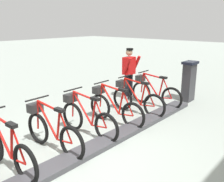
{
  "coord_description": "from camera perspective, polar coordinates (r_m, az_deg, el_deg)",
  "views": [
    {
      "loc": [
        -3.29,
        2.87,
        2.47
      ],
      "look_at": [
        0.5,
        -1.46,
        0.9
      ],
      "focal_mm": 40.7,
      "sensor_mm": 36.0,
      "label": 1
    }
  ],
  "objects": [
    {
      "name": "ground_plane",
      "position": [
        5.02,
        -6.95,
        -14.37
      ],
      "size": [
        60.0,
        60.0,
        0.0
      ],
      "primitive_type": "plane",
      "color": "#9FAAA1"
    },
    {
      "name": "dock_rail_base",
      "position": [
        4.99,
        -6.97,
        -13.88
      ],
      "size": [
        0.44,
        8.25,
        0.1
      ],
      "primitive_type": "cube",
      "color": "#47474C",
      "rests_on": "ground"
    },
    {
      "name": "payment_kiosk",
      "position": [
        8.43,
        16.86,
        2.25
      ],
      "size": [
        0.36,
        0.52,
        1.28
      ],
      "color": "#38383D",
      "rests_on": "ground"
    },
    {
      "name": "bike_docked_0",
      "position": [
        7.77,
        9.37,
        -0.18
      ],
      "size": [
        1.72,
        0.54,
        1.02
      ],
      "color": "black",
      "rests_on": "ground"
    },
    {
      "name": "bike_docked_1",
      "position": [
        7.02,
        5.32,
        -1.7
      ],
      "size": [
        1.72,
        0.54,
        1.02
      ],
      "color": "black",
      "rests_on": "ground"
    },
    {
      "name": "bike_docked_2",
      "position": [
        6.33,
        0.33,
        -3.57
      ],
      "size": [
        1.72,
        0.54,
        1.02
      ],
      "color": "black",
      "rests_on": "ground"
    },
    {
      "name": "bike_docked_3",
      "position": [
        5.7,
        -5.85,
        -5.83
      ],
      "size": [
        1.72,
        0.54,
        1.02
      ],
      "color": "black",
      "rests_on": "ground"
    },
    {
      "name": "bike_docked_4",
      "position": [
        5.16,
        -13.5,
        -8.51
      ],
      "size": [
        1.72,
        0.54,
        1.02
      ],
      "color": "black",
      "rests_on": "ground"
    },
    {
      "name": "bike_docked_5",
      "position": [
        4.75,
        -22.84,
        -11.53
      ],
      "size": [
        1.72,
        0.54,
        1.02
      ],
      "color": "black",
      "rests_on": "ground"
    },
    {
      "name": "worker_near_rack",
      "position": [
        8.3,
        3.86,
        4.39
      ],
      "size": [
        0.46,
        0.63,
        1.66
      ],
      "color": "white",
      "rests_on": "ground"
    }
  ]
}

